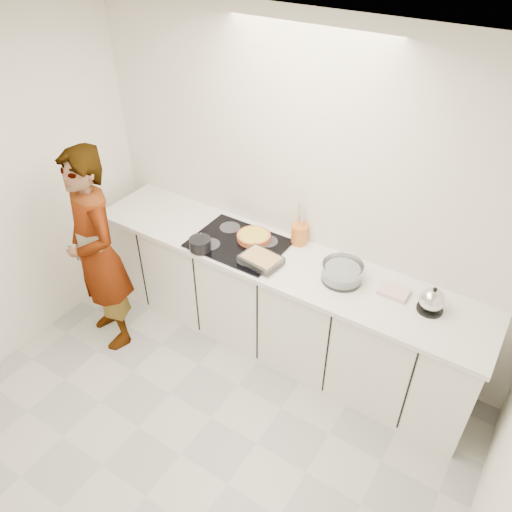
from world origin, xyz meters
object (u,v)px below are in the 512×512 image
Objects in this scene: baking_dish at (261,259)px; utensil_crock at (299,234)px; hob at (238,243)px; saucepan at (200,244)px; cook at (96,253)px; tart_dish at (254,237)px; kettle at (432,301)px; mixing_bowl at (342,273)px.

baking_dish is 0.41m from utensil_crock.
hob is 0.31m from saucepan.
tart_dish is at bearing 58.62° from cook.
hob is 1.11m from cook.
kettle is 0.11× the size of cook.
utensil_crock is at bearing 169.52° from kettle.
mixing_bowl is at bearing -26.21° from utensil_crock.
hob is at bearing 157.31° from baking_dish.
mixing_bowl is 1.95× the size of kettle.
tart_dish is (0.07, 0.11, 0.03)m from hob.
tart_dish is 0.31m from baking_dish.
cook is (-0.68, -0.44, -0.09)m from saucepan.
utensil_crock reaches higher than hob.
tart_dish is 0.80m from mixing_bowl.
mixing_bowl is at bearing -4.76° from tart_dish.
baking_dish is 0.18× the size of cook.
tart_dish is 1.42m from kettle.
saucepan reaches higher than tart_dish.
kettle is at bearing -10.48° from utensil_crock.
baking_dish is 1.95× the size of utensil_crock.
tart_dish is 0.20× the size of cook.
baking_dish is at bearing 44.74° from cook.
kettle is at bearing 9.94° from saucepan.
cook reaches higher than saucepan.
mixing_bowl is at bearing 14.06° from saucepan.
kettle is at bearing 8.96° from baking_dish.
kettle is (0.63, 0.03, 0.02)m from mixing_bowl.
cook reaches higher than hob.
baking_dish is at bearing -171.04° from kettle.
tart_dish is 1.74× the size of saucepan.
tart_dish is 1.76× the size of kettle.
utensil_crock is (0.32, 0.17, 0.04)m from tart_dish.
tart_dish is at bearing -152.05° from utensil_crock.
cook is at bearing -157.96° from mixing_bowl.
kettle is at bearing 2.72° from mixing_bowl.
kettle reaches higher than baking_dish.
cook is at bearing -143.52° from utensil_crock.
saucepan is at bearing -139.69° from utensil_crock.
cook is at bearing -147.15° from saucepan.
utensil_crock reaches higher than baking_dish.
hob is 1.50m from kettle.
baking_dish is 0.83× the size of mixing_bowl.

